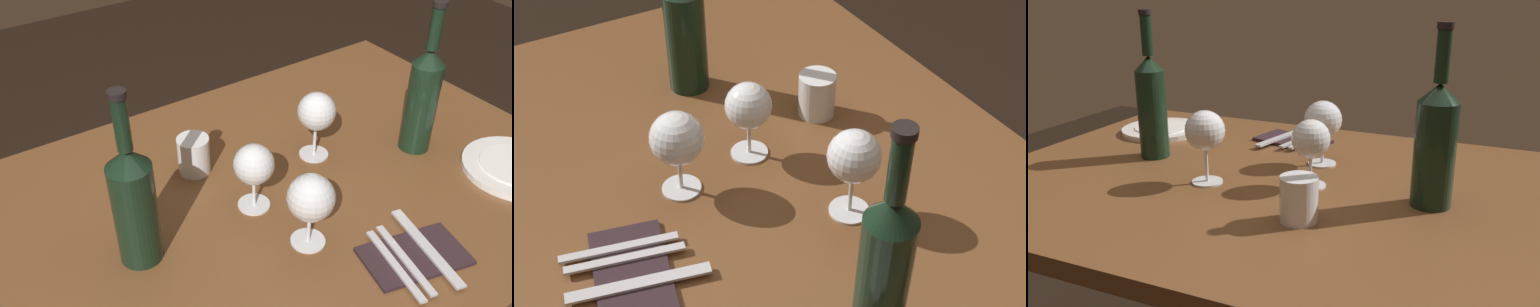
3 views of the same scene
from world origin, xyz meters
The scene contains 11 objects.
dining_table centered at (0.00, 0.00, 0.65)m, with size 1.30×0.90×0.74m.
wine_glass_left centered at (-0.05, -0.14, 0.84)m, with size 0.09×0.09×0.15m.
wine_glass_right centered at (-0.08, 0.00, 0.84)m, with size 0.08×0.08×0.14m.
wine_glass_centre centered at (0.13, 0.07, 0.85)m, with size 0.08×0.08×0.16m.
wine_bottle centered at (-0.32, 0.00, 0.87)m, with size 0.08×0.08×0.34m.
wine_bottle_second centered at (0.34, -0.04, 0.87)m, with size 0.07×0.07×0.35m.
water_tumbler centered at (-0.12, 0.17, 0.78)m, with size 0.07×0.07×0.08m.
folded_napkin centered at (0.08, -0.28, 0.74)m, with size 0.21×0.15×0.01m.
fork_inner centered at (0.06, -0.28, 0.75)m, with size 0.06×0.18×0.00m.
fork_outer centered at (0.03, -0.28, 0.75)m, with size 0.06×0.18×0.00m.
table_knife centered at (0.11, -0.28, 0.75)m, with size 0.07×0.21×0.00m.
Camera 1 is at (-0.58, -0.74, 1.51)m, focal length 40.88 mm.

